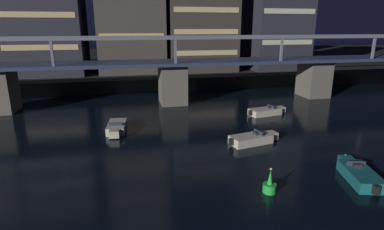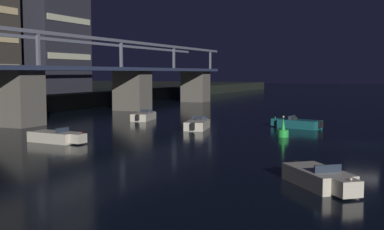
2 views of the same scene
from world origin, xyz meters
name	(u,v)px [view 2 (image 2 of 2)]	position (x,y,z in m)	size (l,w,h in m)	color
ground_plane	(361,145)	(0.00, 0.00, 0.00)	(400.00, 400.00, 0.00)	black
river_bridge	(16,85)	(0.00, 32.69, 4.12)	(95.54, 6.40, 9.38)	#605B51
tower_east_low	(39,2)	(23.90, 50.34, 16.30)	(11.13, 11.76, 28.49)	#282833
speedboat_near_left	(144,116)	(10.47, 24.09, 0.41)	(5.22, 2.55, 1.16)	beige
speedboat_near_center	(198,125)	(4.88, 15.13, 0.41)	(5.22, 2.59, 1.16)	beige
speedboat_near_right	(56,137)	(-7.74, 21.47, 0.41)	(2.13, 5.23, 1.16)	beige
speedboat_mid_left	(297,124)	(9.45, 6.65, 0.41)	(2.77, 5.18, 1.16)	#196066
speedboat_mid_center	(320,178)	(-14.49, 0.60, 0.41)	(4.59, 4.14, 1.16)	beige
channel_buoy	(283,131)	(2.38, 6.36, 0.48)	(0.90, 0.90, 1.76)	green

